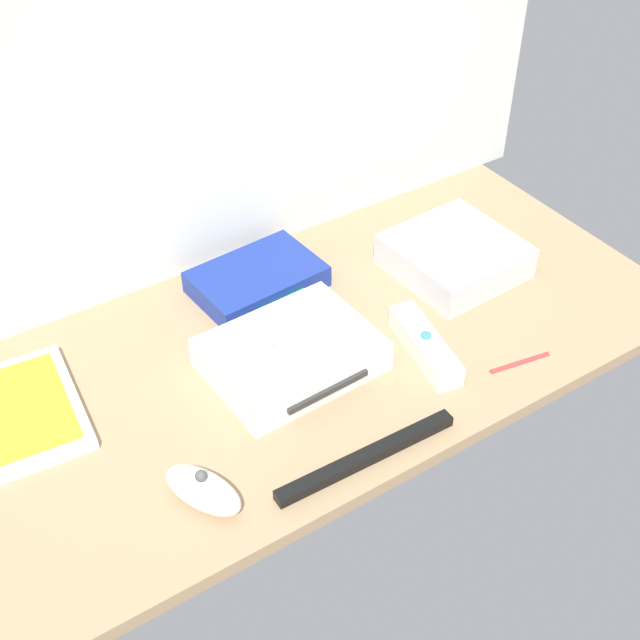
{
  "coord_description": "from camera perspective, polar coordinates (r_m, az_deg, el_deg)",
  "views": [
    {
      "loc": [
        -46.23,
        -71.24,
        76.63
      ],
      "look_at": [
        0.0,
        0.0,
        4.0
      ],
      "focal_mm": 47.45,
      "sensor_mm": 36.0,
      "label": 1
    }
  ],
  "objects": [
    {
      "name": "game_console",
      "position": [
        1.09,
        -1.95,
        -2.34
      ],
      "size": [
        21.69,
        17.21,
        4.4
      ],
      "rotation": [
        0.0,
        0.0,
        0.04
      ],
      "color": "white",
      "rests_on": "ground_plane"
    },
    {
      "name": "remote_wand",
      "position": [
        1.13,
        7.08,
        -1.68
      ],
      "size": [
        6.33,
        15.21,
        3.4
      ],
      "rotation": [
        0.0,
        0.0,
        -0.19
      ],
      "color": "white",
      "rests_on": "ground_plane"
    },
    {
      "name": "sensor_bar",
      "position": [
        1.0,
        3.18,
        -9.19
      ],
      "size": [
        24.04,
        2.48,
        1.4
      ],
      "primitive_type": "cube",
      "rotation": [
        0.0,
        0.0,
        -0.03
      ],
      "color": "black",
      "rests_on": "ground_plane"
    },
    {
      "name": "network_router",
      "position": [
        1.23,
        -4.27,
        2.75
      ],
      "size": [
        18.84,
        13.33,
        3.4
      ],
      "rotation": [
        0.0,
        0.0,
        0.07
      ],
      "color": "navy",
      "rests_on": "ground_plane"
    },
    {
      "name": "remote_nunchuk",
      "position": [
        0.96,
        -7.89,
        -11.28
      ],
      "size": [
        8.13,
        10.92,
        5.1
      ],
      "rotation": [
        0.0,
        0.0,
        0.42
      ],
      "color": "white",
      "rests_on": "ground_plane"
    },
    {
      "name": "mini_computer",
      "position": [
        1.27,
        9.06,
        4.34
      ],
      "size": [
        17.77,
        17.77,
        5.3
      ],
      "rotation": [
        0.0,
        0.0,
        0.05
      ],
      "color": "silver",
      "rests_on": "ground_plane"
    },
    {
      "name": "remote_classic_pad",
      "position": [
        1.07,
        -1.53,
        -1.4
      ],
      "size": [
        15.58,
        10.4,
        2.4
      ],
      "rotation": [
        0.0,
        0.0,
        -0.18
      ],
      "color": "white",
      "rests_on": "game_console"
    },
    {
      "name": "stylus_pen",
      "position": [
        1.14,
        13.34,
        -2.73
      ],
      "size": [
        8.99,
        2.22,
        0.7
      ],
      "primitive_type": "cylinder",
      "rotation": [
        0.0,
        1.57,
        2.97
      ],
      "color": "red",
      "rests_on": "ground_plane"
    },
    {
      "name": "back_wall",
      "position": [
        1.15,
        -6.99,
        17.5
      ],
      "size": [
        110.0,
        1.2,
        64.0
      ],
      "primitive_type": "cube",
      "color": "silver",
      "rests_on": "ground"
    },
    {
      "name": "game_case",
      "position": [
        1.1,
        -19.44,
        -5.88
      ],
      "size": [
        15.27,
        20.16,
        1.56
      ],
      "rotation": [
        0.0,
        0.0,
        -0.09
      ],
      "color": "white",
      "rests_on": "ground_plane"
    },
    {
      "name": "ground_plane",
      "position": [
        1.15,
        0.0,
        -1.89
      ],
      "size": [
        100.0,
        48.0,
        2.0
      ],
      "primitive_type": "cube",
      "color": "#9E7F5B",
      "rests_on": "ground"
    }
  ]
}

